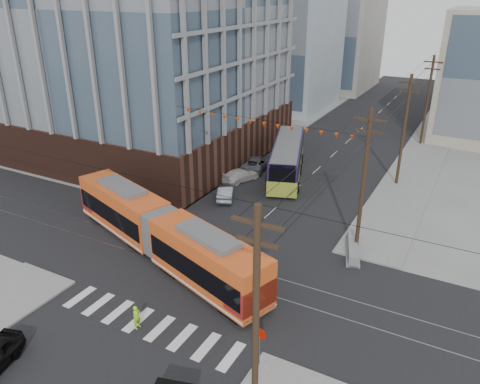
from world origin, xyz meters
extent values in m
plane|color=slate|center=(0.00, 0.00, 0.00)|extent=(160.00, 160.00, 0.00)
cube|color=#381E16|center=(-22.00, 23.00, 14.30)|extent=(30.00, 25.00, 28.60)
cube|color=#8C99A5|center=(-17.00, 52.00, 9.00)|extent=(18.00, 16.00, 18.00)
cube|color=gray|center=(-14.00, 72.00, 10.00)|extent=(16.00, 18.00, 20.00)
cylinder|color=black|center=(8.50, -6.00, 5.50)|extent=(0.30, 0.30, 11.00)
cylinder|color=black|center=(8.50, 56.00, 5.50)|extent=(0.30, 0.30, 11.00)
imported|color=gray|center=(-4.96, 14.86, 0.66)|extent=(2.89, 4.24, 1.32)
imported|color=silver|center=(-5.84, 19.35, 0.63)|extent=(3.13, 4.70, 1.27)
imported|color=#5A5C65|center=(-5.86, 23.07, 0.71)|extent=(3.09, 5.43, 1.43)
imported|color=#9DFC1B|center=(-0.39, -3.53, 0.75)|extent=(0.40, 0.57, 1.49)
cube|color=#5C5D65|center=(8.30, 10.79, 0.44)|extent=(2.27, 4.51, 0.88)
camera|label=1|loc=(15.29, -19.99, 18.30)|focal=35.00mm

